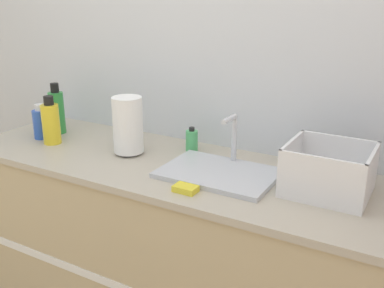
{
  "coord_description": "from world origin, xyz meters",
  "views": [
    {
      "loc": [
        0.95,
        -1.24,
        1.63
      ],
      "look_at": [
        0.08,
        0.28,
        1.03
      ],
      "focal_mm": 42.0,
      "sensor_mm": 36.0,
      "label": 1
    }
  ],
  "objects_px": {
    "sink": "(219,171)",
    "dish_rack": "(328,175)",
    "bottle_blue": "(41,123)",
    "bottle_green": "(57,111)",
    "soap_dispenser": "(192,141)",
    "paper_towel_roll": "(128,125)",
    "bottle_yellow": "(51,123)"
  },
  "relations": [
    {
      "from": "sink",
      "to": "bottle_green",
      "type": "xyz_separation_m",
      "value": [
        -1.0,
        0.09,
        0.1
      ]
    },
    {
      "from": "soap_dispenser",
      "to": "dish_rack",
      "type": "bearing_deg",
      "value": -12.14
    },
    {
      "from": "bottle_green",
      "to": "soap_dispenser",
      "type": "distance_m",
      "value": 0.77
    },
    {
      "from": "dish_rack",
      "to": "soap_dispenser",
      "type": "xyz_separation_m",
      "value": [
        -0.67,
        0.14,
        -0.02
      ]
    },
    {
      "from": "bottle_yellow",
      "to": "bottle_green",
      "type": "xyz_separation_m",
      "value": [
        -0.1,
        0.14,
        0.01
      ]
    },
    {
      "from": "bottle_blue",
      "to": "sink",
      "type": "bearing_deg",
      "value": 0.89
    },
    {
      "from": "bottle_blue",
      "to": "bottle_yellow",
      "type": "distance_m",
      "value": 0.12
    },
    {
      "from": "dish_rack",
      "to": "sink",
      "type": "bearing_deg",
      "value": -173.16
    },
    {
      "from": "dish_rack",
      "to": "bottle_blue",
      "type": "distance_m",
      "value": 1.44
    },
    {
      "from": "bottle_blue",
      "to": "paper_towel_roll",
      "type": "bearing_deg",
      "value": 3.91
    },
    {
      "from": "paper_towel_roll",
      "to": "bottle_yellow",
      "type": "bearing_deg",
      "value": -170.74
    },
    {
      "from": "bottle_yellow",
      "to": "paper_towel_roll",
      "type": "bearing_deg",
      "value": 9.26
    },
    {
      "from": "bottle_blue",
      "to": "bottle_yellow",
      "type": "bearing_deg",
      "value": -16.79
    },
    {
      "from": "sink",
      "to": "dish_rack",
      "type": "height_order",
      "value": "sink"
    },
    {
      "from": "sink",
      "to": "bottle_blue",
      "type": "height_order",
      "value": "sink"
    },
    {
      "from": "bottle_yellow",
      "to": "bottle_green",
      "type": "relative_size",
      "value": 0.89
    },
    {
      "from": "paper_towel_roll",
      "to": "soap_dispenser",
      "type": "relative_size",
      "value": 2.29
    },
    {
      "from": "dish_rack",
      "to": "bottle_blue",
      "type": "relative_size",
      "value": 1.71
    },
    {
      "from": "bottle_yellow",
      "to": "soap_dispenser",
      "type": "relative_size",
      "value": 2.04
    },
    {
      "from": "bottle_blue",
      "to": "soap_dispenser",
      "type": "distance_m",
      "value": 0.8
    },
    {
      "from": "sink",
      "to": "bottle_green",
      "type": "height_order",
      "value": "bottle_green"
    },
    {
      "from": "paper_towel_roll",
      "to": "soap_dispenser",
      "type": "bearing_deg",
      "value": 36.3
    },
    {
      "from": "paper_towel_roll",
      "to": "dish_rack",
      "type": "distance_m",
      "value": 0.91
    },
    {
      "from": "paper_towel_roll",
      "to": "bottle_yellow",
      "type": "xyz_separation_m",
      "value": [
        -0.42,
        -0.07,
        -0.03
      ]
    },
    {
      "from": "sink",
      "to": "bottle_yellow",
      "type": "height_order",
      "value": "bottle_yellow"
    },
    {
      "from": "sink",
      "to": "soap_dispenser",
      "type": "relative_size",
      "value": 3.99
    },
    {
      "from": "soap_dispenser",
      "to": "bottle_yellow",
      "type": "bearing_deg",
      "value": -159.75
    },
    {
      "from": "sink",
      "to": "bottle_yellow",
      "type": "distance_m",
      "value": 0.91
    },
    {
      "from": "sink",
      "to": "dish_rack",
      "type": "bearing_deg",
      "value": 6.84
    },
    {
      "from": "bottle_blue",
      "to": "soap_dispenser",
      "type": "bearing_deg",
      "value": 15.35
    },
    {
      "from": "bottle_blue",
      "to": "bottle_green",
      "type": "distance_m",
      "value": 0.12
    },
    {
      "from": "sink",
      "to": "bottle_green",
      "type": "distance_m",
      "value": 1.01
    }
  ]
}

